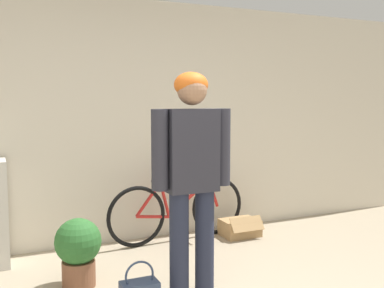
{
  "coord_description": "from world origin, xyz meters",
  "views": [
    {
      "loc": [
        -1.22,
        -2.23,
        1.54
      ],
      "look_at": [
        0.17,
        0.85,
        1.2
      ],
      "focal_mm": 42.0,
      "sensor_mm": 36.0,
      "label": 1
    }
  ],
  "objects": [
    {
      "name": "wall_back",
      "position": [
        0.0,
        2.47,
        1.3
      ],
      "size": [
        8.0,
        0.07,
        2.6
      ],
      "color": "beige",
      "rests_on": "ground_plane"
    },
    {
      "name": "person",
      "position": [
        0.17,
        0.85,
        1.03
      ],
      "size": [
        0.65,
        0.25,
        1.75
      ],
      "rotation": [
        0.0,
        0.0,
        0.0
      ],
      "color": "#23283D",
      "rests_on": "ground_plane"
    },
    {
      "name": "bicycle",
      "position": [
        0.62,
        2.21,
        0.35
      ],
      "size": [
        1.63,
        0.46,
        0.72
      ],
      "rotation": [
        0.0,
        0.0,
        0.07
      ],
      "color": "black",
      "rests_on": "ground_plane"
    },
    {
      "name": "cardboard_box",
      "position": [
        1.32,
        2.07,
        0.09
      ],
      "size": [
        0.41,
        0.37,
        0.24
      ],
      "color": "tan",
      "rests_on": "ground_plane"
    },
    {
      "name": "potted_plant",
      "position": [
        -0.6,
        1.41,
        0.32
      ],
      "size": [
        0.38,
        0.38,
        0.57
      ],
      "color": "brown",
      "rests_on": "ground_plane"
    }
  ]
}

